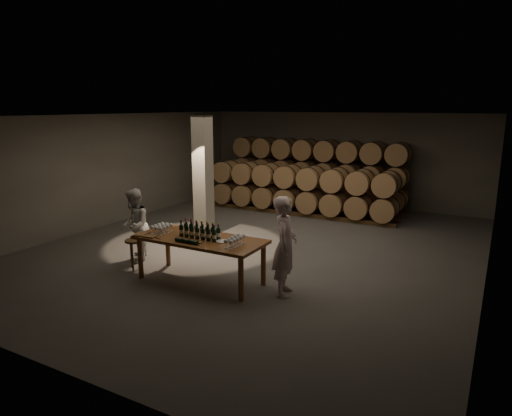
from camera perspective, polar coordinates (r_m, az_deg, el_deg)
The scene contains 15 objects.
room at distance 12.03m, azimuth -6.63°, elevation 3.85°, with size 12.00×12.00×12.00m.
tasting_table at distance 9.04m, azimuth -7.00°, elevation -4.36°, with size 2.60×1.10×0.90m.
barrel_stack_back at distance 15.91m, azimuth 7.57°, elevation 4.51°, with size 6.26×0.95×2.31m.
barrel_stack_front at distance 14.69m, azimuth 5.55°, elevation 2.42°, with size 6.26×0.95×1.57m.
bottle_cluster at distance 8.98m, azimuth -7.06°, elevation -3.00°, with size 0.86×0.23×0.33m.
lying_bottles at distance 8.70m, azimuth -8.62°, elevation -4.13°, with size 0.59×0.07×0.07m.
glass_cluster_left at distance 9.48m, azimuth -11.72°, elevation -2.29°, with size 0.31×0.42×0.18m.
glass_cluster_right at distance 8.44m, azimuth -2.66°, elevation -3.90°, with size 0.19×0.52×0.17m.
plate at distance 8.72m, azimuth -4.19°, elevation -4.18°, with size 0.25×0.25×0.01m, color white.
notebook_near at distance 9.23m, azimuth -13.08°, elevation -3.47°, with size 0.22×0.18×0.03m, color brown.
notebook_corner at distance 9.45m, azimuth -14.17°, elevation -3.17°, with size 0.23×0.29×0.02m, color brown.
pen at distance 9.11m, azimuth -12.22°, elevation -3.72°, with size 0.01×0.01×0.15m, color black.
stool at distance 10.07m, azimuth -14.96°, elevation -4.50°, with size 0.39×0.39×0.65m.
person_man at distance 8.37m, azimuth 3.64°, elevation -4.76°, with size 0.68×0.44×1.86m, color beige.
person_woman at distance 10.52m, azimuth -14.96°, elevation -2.11°, with size 0.80×0.62×1.64m, color silver.
Camera 1 is at (5.07, -9.50, 3.44)m, focal length 32.00 mm.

